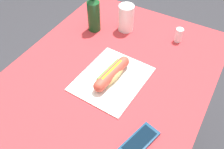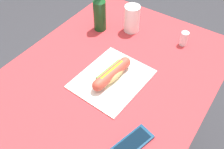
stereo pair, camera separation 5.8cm
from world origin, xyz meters
The scene contains 7 objects.
dining_table centered at (0.00, 0.00, 0.61)m, with size 1.10×0.82×0.76m.
paper_wrapper centered at (-0.01, -0.02, 0.76)m, with size 0.31×0.25×0.01m, color white.
hot_dog centered at (-0.01, -0.02, 0.79)m, with size 0.22×0.07×0.05m.
cell_phone centered at (-0.22, -0.25, 0.77)m, with size 0.16×0.10×0.01m.
soda_bottle centered at (0.25, 0.23, 0.85)m, with size 0.06×0.06×0.22m.
drinking_cup centered at (0.33, 0.09, 0.83)m, with size 0.08×0.08×0.14m, color white.
salt_shaker centered at (0.37, -0.18, 0.79)m, with size 0.04×0.04×0.07m, color silver.
Camera 2 is at (-0.60, -0.43, 1.55)m, focal length 40.96 mm.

